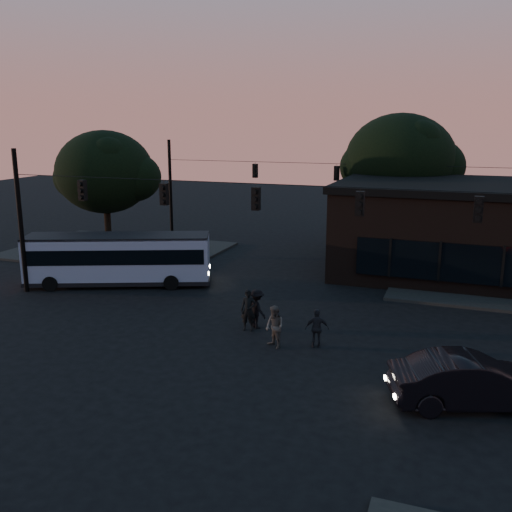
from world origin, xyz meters
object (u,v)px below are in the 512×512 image
(pedestrian_a, at_px, (248,310))
(pedestrian_c, at_px, (317,328))
(car, at_px, (472,381))
(pedestrian_b, at_px, (275,327))
(pedestrian_d, at_px, (257,309))
(building, at_px, (472,229))
(bus, at_px, (118,257))

(pedestrian_a, distance_m, pedestrian_c, 3.34)
(car, xyz_separation_m, pedestrian_b, (-7.36, 2.41, 0.02))
(pedestrian_d, bearing_deg, building, -87.81)
(building, xyz_separation_m, pedestrian_d, (-8.64, -12.85, -1.84))
(pedestrian_c, bearing_deg, bus, -41.14)
(bus, distance_m, car, 19.96)
(pedestrian_a, bearing_deg, pedestrian_b, -48.42)
(pedestrian_c, bearing_deg, pedestrian_a, -33.54)
(car, relative_size, pedestrian_a, 2.76)
(building, relative_size, pedestrian_a, 8.41)
(bus, xyz_separation_m, pedestrian_c, (12.48, -4.97, -0.78))
(bus, xyz_separation_m, pedestrian_a, (9.24, -4.15, -0.66))
(building, height_order, car, building)
(pedestrian_b, relative_size, pedestrian_c, 1.08)
(pedestrian_a, relative_size, pedestrian_d, 1.05)
(pedestrian_c, xyz_separation_m, pedestrian_d, (-3.01, 1.25, 0.08))
(pedestrian_d, bearing_deg, pedestrian_c, -166.51)
(pedestrian_a, bearing_deg, car, -30.79)
(building, height_order, bus, building)
(car, height_order, pedestrian_b, pedestrian_b)
(car, relative_size, pedestrian_b, 2.95)
(pedestrian_b, bearing_deg, pedestrian_c, 57.38)
(bus, relative_size, pedestrian_a, 5.51)
(building, xyz_separation_m, pedestrian_b, (-7.19, -14.73, -1.85))
(bus, relative_size, pedestrian_d, 5.79)
(car, bearing_deg, pedestrian_d, 43.69)
(car, height_order, pedestrian_a, pedestrian_a)
(bus, height_order, pedestrian_d, bus)
(pedestrian_b, bearing_deg, building, 99.72)
(car, height_order, pedestrian_d, pedestrian_d)
(building, bearing_deg, pedestrian_b, -116.03)
(car, relative_size, pedestrian_d, 2.90)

